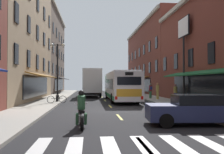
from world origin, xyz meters
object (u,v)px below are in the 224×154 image
object	(u,v)px
bicycle_near	(57,99)
pedestrian_far	(175,92)
transit_bus	(120,86)
box_truck	(91,83)
billboard_sign	(184,38)
motorcycle_rider	(81,112)
pedestrian_near	(151,90)
street_lamp_twin	(57,69)
sedan_near	(90,89)
sedan_mid	(199,109)
pedestrian_rear	(158,91)

from	to	relation	value
bicycle_near	pedestrian_far	xyz separation A→B (m)	(11.34, 1.25, 0.50)
transit_bus	box_truck	distance (m)	8.03
billboard_sign	motorcycle_rider	bearing A→B (deg)	-128.80
pedestrian_far	box_truck	bearing A→B (deg)	-37.77
pedestrian_far	pedestrian_near	bearing A→B (deg)	-58.04
street_lamp_twin	billboard_sign	bearing A→B (deg)	-9.94
transit_bus	motorcycle_rider	size ratio (longest dim) A/B	5.93
bicycle_near	billboard_sign	bearing A→B (deg)	-0.69
bicycle_near	street_lamp_twin	xyz separation A→B (m)	(-0.21, 1.94, 2.76)
transit_bus	pedestrian_near	bearing A→B (deg)	20.87
box_truck	pedestrian_far	xyz separation A→B (m)	(8.14, -10.38, -0.94)
sedan_near	sedan_mid	size ratio (longest dim) A/B	0.98
motorcycle_rider	street_lamp_twin	world-z (taller)	street_lamp_twin
transit_bus	street_lamp_twin	bearing A→B (deg)	-160.55
sedan_near	pedestrian_near	size ratio (longest dim) A/B	2.76
street_lamp_twin	sedan_near	bearing A→B (deg)	81.17
box_truck	motorcycle_rider	size ratio (longest dim) A/B	4.02
sedan_mid	pedestrian_rear	distance (m)	15.68
transit_bus	sedan_mid	size ratio (longest dim) A/B	2.51
sedan_mid	pedestrian_near	world-z (taller)	pedestrian_near
sedan_mid	street_lamp_twin	size ratio (longest dim) A/B	0.87
billboard_sign	pedestrian_far	distance (m)	5.32
sedan_mid	motorcycle_rider	xyz separation A→B (m)	(-5.51, -0.24, -0.02)
sedan_near	street_lamp_twin	size ratio (longest dim) A/B	0.85
sedan_mid	street_lamp_twin	distance (m)	15.77
motorcycle_rider	bicycle_near	bearing A→B (deg)	102.32
pedestrian_rear	box_truck	bearing A→B (deg)	16.48
box_truck	pedestrian_far	size ratio (longest dim) A/B	4.95
motorcycle_rider	bicycle_near	distance (m)	11.79
pedestrian_near	pedestrian_far	world-z (taller)	pedestrian_near
pedestrian_far	motorcycle_rider	bearing A→B (deg)	69.46
billboard_sign	pedestrian_rear	bearing A→B (deg)	106.38
box_truck	bicycle_near	size ratio (longest dim) A/B	4.87
motorcycle_rider	pedestrian_rear	size ratio (longest dim) A/B	1.16
sedan_near	motorcycle_rider	size ratio (longest dim) A/B	2.30
bicycle_near	pedestrian_far	distance (m)	11.42
billboard_sign	pedestrian_near	bearing A→B (deg)	106.67
box_truck	street_lamp_twin	world-z (taller)	street_lamp_twin
motorcycle_rider	bicycle_near	world-z (taller)	motorcycle_rider
transit_bus	pedestrian_near	distance (m)	3.99
transit_bus	pedestrian_far	size ratio (longest dim) A/B	7.31
transit_bus	bicycle_near	size ratio (longest dim) A/B	7.19
billboard_sign	pedestrian_near	world-z (taller)	billboard_sign
pedestrian_near	pedestrian_rear	world-z (taller)	pedestrian_rear
bicycle_near	pedestrian_far	bearing A→B (deg)	6.31
box_truck	street_lamp_twin	xyz separation A→B (m)	(-3.40, -9.70, 1.32)
sedan_mid	box_truck	bearing A→B (deg)	101.90
bicycle_near	transit_bus	bearing A→B (deg)	34.05
sedan_near	pedestrian_rear	distance (m)	20.15
sedan_near	pedestrian_rear	world-z (taller)	pedestrian_rear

